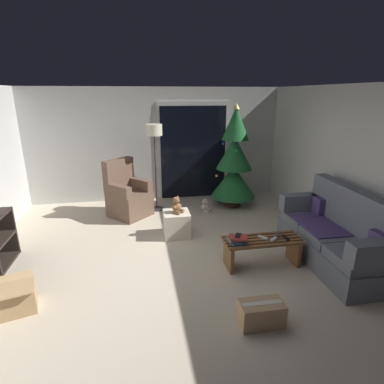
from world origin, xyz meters
TOP-DOWN VIEW (x-y plane):
  - ground_plane at (0.00, 0.00)m, footprint 7.00×7.00m
  - wall_back at (0.00, 3.06)m, footprint 5.72×0.12m
  - wall_right at (2.86, 0.00)m, footprint 0.12×6.00m
  - patio_door_frame at (0.84, 2.99)m, footprint 1.60×0.02m
  - patio_door_glass at (0.84, 2.97)m, footprint 1.50×0.02m
  - couch at (2.32, -0.33)m, footprint 0.81×1.95m
  - coffee_table at (1.24, -0.25)m, footprint 1.10×0.40m
  - remote_graphite at (1.49, -0.17)m, footprint 0.09×0.16m
  - remote_black at (1.56, -0.29)m, footprint 0.04×0.16m
  - remote_white at (1.25, -0.23)m, footprint 0.12×0.15m
  - remote_silver at (1.37, -0.30)m, footprint 0.15×0.13m
  - book_stack at (0.84, -0.32)m, footprint 0.28×0.22m
  - cell_phone at (0.85, -0.31)m, footprint 0.13×0.16m
  - christmas_tree at (1.57, 2.19)m, footprint 0.95×0.95m
  - armchair at (-0.67, 2.03)m, footprint 0.97×0.97m
  - floor_lamp at (-0.08, 2.25)m, footprint 0.32×0.32m
  - ottoman at (0.17, 0.93)m, footprint 0.44×0.44m
  - teddy_bear_chestnut at (0.18, 0.92)m, footprint 0.21×0.22m
  - teddy_bear_cream_by_tree at (0.90, 1.93)m, footprint 0.22×0.21m
  - cardboard_box_open_near_shelf at (-1.86, -0.68)m, footprint 0.50×0.59m
  - cardboard_box_taped_mid_floor at (0.77, -1.38)m, footprint 0.47×0.25m

SIDE VIEW (x-z plane):
  - ground_plane at x=0.00m, z-range 0.00..0.00m
  - teddy_bear_cream_by_tree at x=0.90m, z-range -0.02..0.26m
  - cardboard_box_taped_mid_floor at x=0.77m, z-range 0.00..0.26m
  - cardboard_box_open_near_shelf at x=-1.86m, z-range -0.02..0.32m
  - ottoman at x=0.17m, z-range 0.00..0.43m
  - coffee_table at x=1.24m, z-range 0.07..0.48m
  - couch at x=2.32m, z-range -0.14..0.94m
  - armchair at x=-0.67m, z-range -0.16..0.97m
  - remote_graphite at x=1.49m, z-range 0.41..0.43m
  - remote_black at x=1.56m, z-range 0.41..0.43m
  - remote_white at x=1.25m, z-range 0.41..0.43m
  - remote_silver at x=1.37m, z-range 0.41..0.43m
  - book_stack at x=0.84m, z-range 0.41..0.53m
  - cell_phone at x=0.85m, z-range 0.52..0.53m
  - teddy_bear_chestnut at x=0.18m, z-range 0.40..0.69m
  - christmas_tree at x=1.57m, z-range -0.13..2.05m
  - patio_door_glass at x=0.84m, z-range 0.00..2.10m
  - patio_door_frame at x=0.84m, z-range 0.00..2.20m
  - wall_back at x=0.00m, z-range 0.00..2.50m
  - wall_right at x=2.86m, z-range 0.00..2.50m
  - floor_lamp at x=-0.08m, z-range 0.61..2.40m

